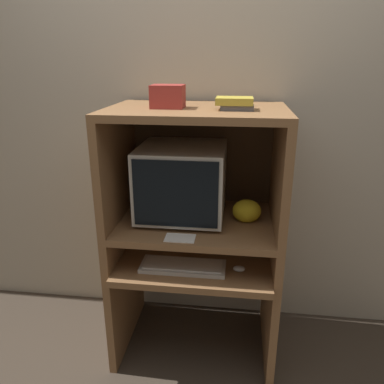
{
  "coord_description": "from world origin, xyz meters",
  "views": [
    {
      "loc": [
        0.21,
        -1.54,
        1.64
      ],
      "look_at": [
        -0.02,
        0.31,
        0.97
      ],
      "focal_mm": 35.0,
      "sensor_mm": 36.0,
      "label": 1
    }
  ],
  "objects_px": {
    "keyboard": "(183,266)",
    "book_stack": "(235,103)",
    "snack_bag": "(247,211)",
    "storage_box": "(168,96)",
    "crt_monitor": "(182,181)",
    "mouse": "(239,269)"
  },
  "relations": [
    {
      "from": "keyboard",
      "to": "storage_box",
      "type": "distance_m",
      "value": 0.86
    },
    {
      "from": "storage_box",
      "to": "mouse",
      "type": "bearing_deg",
      "value": -19.29
    },
    {
      "from": "mouse",
      "to": "crt_monitor",
      "type": "bearing_deg",
      "value": 147.95
    },
    {
      "from": "book_stack",
      "to": "crt_monitor",
      "type": "bearing_deg",
      "value": 159.46
    },
    {
      "from": "keyboard",
      "to": "book_stack",
      "type": "height_order",
      "value": "book_stack"
    },
    {
      "from": "snack_bag",
      "to": "keyboard",
      "type": "bearing_deg",
      "value": -151.7
    },
    {
      "from": "keyboard",
      "to": "book_stack",
      "type": "relative_size",
      "value": 2.51
    },
    {
      "from": "keyboard",
      "to": "mouse",
      "type": "relative_size",
      "value": 7.24
    },
    {
      "from": "keyboard",
      "to": "book_stack",
      "type": "distance_m",
      "value": 0.86
    },
    {
      "from": "crt_monitor",
      "to": "storage_box",
      "type": "distance_m",
      "value": 0.45
    },
    {
      "from": "keyboard",
      "to": "mouse",
      "type": "height_order",
      "value": "mouse"
    },
    {
      "from": "mouse",
      "to": "book_stack",
      "type": "distance_m",
      "value": 0.82
    },
    {
      "from": "keyboard",
      "to": "mouse",
      "type": "distance_m",
      "value": 0.29
    },
    {
      "from": "storage_box",
      "to": "book_stack",
      "type": "bearing_deg",
      "value": -5.55
    },
    {
      "from": "snack_bag",
      "to": "storage_box",
      "type": "height_order",
      "value": "storage_box"
    },
    {
      "from": "keyboard",
      "to": "storage_box",
      "type": "xyz_separation_m",
      "value": [
        -0.09,
        0.14,
        0.84
      ]
    },
    {
      "from": "snack_bag",
      "to": "storage_box",
      "type": "xyz_separation_m",
      "value": [
        -0.4,
        -0.03,
        0.59
      ]
    },
    {
      "from": "book_stack",
      "to": "storage_box",
      "type": "relative_size",
      "value": 1.13
    },
    {
      "from": "keyboard",
      "to": "snack_bag",
      "type": "height_order",
      "value": "snack_bag"
    },
    {
      "from": "book_stack",
      "to": "storage_box",
      "type": "height_order",
      "value": "storage_box"
    },
    {
      "from": "snack_bag",
      "to": "book_stack",
      "type": "bearing_deg",
      "value": -141.92
    },
    {
      "from": "snack_bag",
      "to": "book_stack",
      "type": "distance_m",
      "value": 0.57
    }
  ]
}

